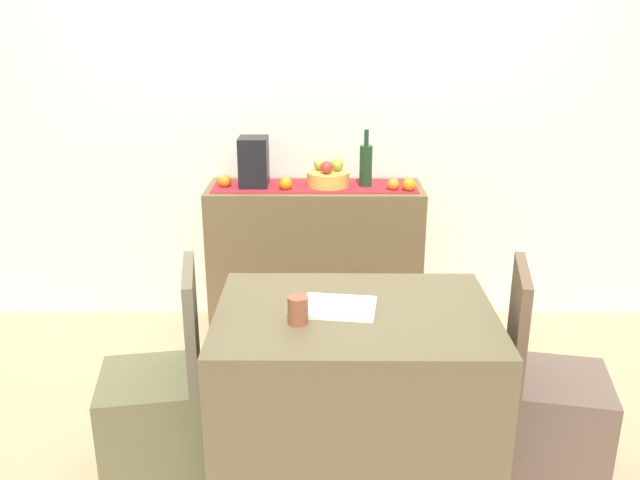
% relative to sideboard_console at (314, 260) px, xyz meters
% --- Properties ---
extents(ground_plane, '(6.40, 6.40, 0.02)m').
position_rel_sideboard_console_xyz_m(ground_plane, '(0.00, -0.92, -0.45)').
color(ground_plane, tan).
rests_on(ground_plane, ground).
extents(room_wall_rear, '(6.40, 0.06, 2.70)m').
position_rel_sideboard_console_xyz_m(room_wall_rear, '(0.00, 0.26, 0.91)').
color(room_wall_rear, silver).
rests_on(room_wall_rear, ground).
extents(sideboard_console, '(1.22, 0.42, 0.89)m').
position_rel_sideboard_console_xyz_m(sideboard_console, '(0.00, 0.00, 0.00)').
color(sideboard_console, brown).
rests_on(sideboard_console, ground).
extents(table_runner, '(1.15, 0.32, 0.01)m').
position_rel_sideboard_console_xyz_m(table_runner, '(0.00, 0.00, 0.45)').
color(table_runner, maroon).
rests_on(table_runner, sideboard_console).
extents(fruit_bowl, '(0.24, 0.24, 0.08)m').
position_rel_sideboard_console_xyz_m(fruit_bowl, '(0.08, 0.00, 0.49)').
color(fruit_bowl, gold).
rests_on(fruit_bowl, table_runner).
extents(apple_rear, '(0.08, 0.08, 0.08)m').
position_rel_sideboard_console_xyz_m(apple_rear, '(0.13, 0.03, 0.57)').
color(apple_rear, '#90AC3C').
rests_on(apple_rear, fruit_bowl).
extents(apple_upper, '(0.07, 0.07, 0.07)m').
position_rel_sideboard_console_xyz_m(apple_upper, '(0.07, -0.04, 0.57)').
color(apple_upper, '#B7312C').
rests_on(apple_upper, fruit_bowl).
extents(apple_front, '(0.07, 0.07, 0.07)m').
position_rel_sideboard_console_xyz_m(apple_front, '(0.03, 0.04, 0.56)').
color(apple_front, '#9A9B43').
rests_on(apple_front, fruit_bowl).
extents(wine_bottle, '(0.07, 0.07, 0.32)m').
position_rel_sideboard_console_xyz_m(wine_bottle, '(0.29, 0.00, 0.57)').
color(wine_bottle, '#1C3B1F').
rests_on(wine_bottle, sideboard_console).
extents(coffee_maker, '(0.16, 0.18, 0.28)m').
position_rel_sideboard_console_xyz_m(coffee_maker, '(-0.34, 0.00, 0.58)').
color(coffee_maker, black).
rests_on(coffee_maker, sideboard_console).
extents(orange_loose_mid, '(0.07, 0.07, 0.07)m').
position_rel_sideboard_console_xyz_m(orange_loose_mid, '(0.44, -0.08, 0.48)').
color(orange_loose_mid, orange).
rests_on(orange_loose_mid, sideboard_console).
extents(orange_loose_near_bowl, '(0.07, 0.07, 0.07)m').
position_rel_sideboard_console_xyz_m(orange_loose_near_bowl, '(0.53, -0.10, 0.48)').
color(orange_loose_near_bowl, orange).
rests_on(orange_loose_near_bowl, sideboard_console).
extents(orange_loose_far, '(0.07, 0.07, 0.07)m').
position_rel_sideboard_console_xyz_m(orange_loose_far, '(-0.16, -0.08, 0.48)').
color(orange_loose_far, orange).
rests_on(orange_loose_far, sideboard_console).
extents(orange_loose_end, '(0.07, 0.07, 0.07)m').
position_rel_sideboard_console_xyz_m(orange_loose_end, '(-0.50, -0.02, 0.48)').
color(orange_loose_end, orange).
rests_on(orange_loose_end, sideboard_console).
extents(dining_table, '(1.08, 0.77, 0.74)m').
position_rel_sideboard_console_xyz_m(dining_table, '(0.18, -1.33, -0.07)').
color(dining_table, brown).
rests_on(dining_table, ground).
extents(open_book, '(0.31, 0.25, 0.02)m').
position_rel_sideboard_console_xyz_m(open_book, '(0.12, -1.32, 0.30)').
color(open_book, white).
rests_on(open_book, dining_table).
extents(coffee_cup, '(0.08, 0.08, 0.11)m').
position_rel_sideboard_console_xyz_m(coffee_cup, '(-0.04, -1.44, 0.35)').
color(coffee_cup, brown).
rests_on(coffee_cup, dining_table).
extents(chair_near_window, '(0.46, 0.46, 0.90)m').
position_rel_sideboard_console_xyz_m(chair_near_window, '(-0.63, -1.33, -0.18)').
color(chair_near_window, brown).
rests_on(chair_near_window, ground).
extents(chair_by_corner, '(0.47, 0.47, 0.90)m').
position_rel_sideboard_console_xyz_m(chair_by_corner, '(0.98, -1.33, -0.18)').
color(chair_by_corner, brown).
rests_on(chair_by_corner, ground).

